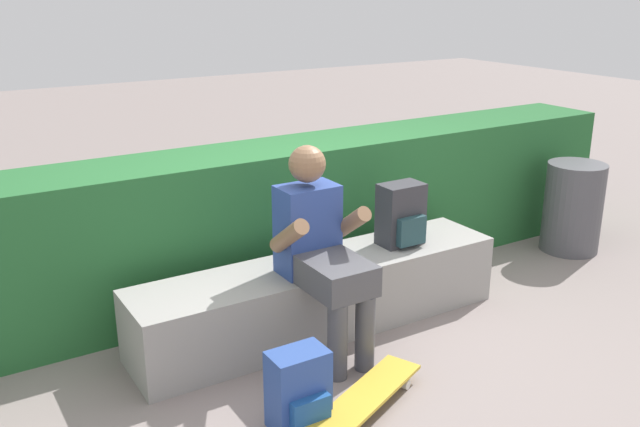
% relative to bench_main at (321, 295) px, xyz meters
% --- Properties ---
extents(ground_plane, '(24.00, 24.00, 0.00)m').
position_rel_bench_main_xyz_m(ground_plane, '(0.00, -0.27, -0.22)').
color(ground_plane, gray).
extents(bench_main, '(2.37, 0.50, 0.44)m').
position_rel_bench_main_xyz_m(bench_main, '(0.00, 0.00, 0.00)').
color(bench_main, '#989590').
rests_on(bench_main, ground).
extents(person_skater, '(0.49, 0.62, 1.19)m').
position_rel_bench_main_xyz_m(person_skater, '(-0.14, -0.22, 0.42)').
color(person_skater, '#2D4793').
rests_on(person_skater, ground).
extents(skateboard_near_person, '(0.81, 0.51, 0.09)m').
position_rel_bench_main_xyz_m(skateboard_near_person, '(-0.27, -0.86, -0.15)').
color(skateboard_near_person, gold).
rests_on(skateboard_near_person, ground).
extents(backpack_on_bench, '(0.28, 0.23, 0.40)m').
position_rel_bench_main_xyz_m(backpack_on_bench, '(0.60, -0.01, 0.41)').
color(backpack_on_bench, '#333338').
rests_on(backpack_on_bench, bench_main).
extents(backpack_on_ground, '(0.28, 0.23, 0.40)m').
position_rel_bench_main_xyz_m(backpack_on_ground, '(-0.62, -0.81, -0.03)').
color(backpack_on_ground, '#2D4C99').
rests_on(backpack_on_ground, ground).
extents(hedge_row, '(6.42, 0.60, 1.00)m').
position_rel_bench_main_xyz_m(hedge_row, '(-0.23, 0.73, 0.28)').
color(hedge_row, '#266330').
rests_on(hedge_row, ground).
extents(trash_bin, '(0.45, 0.45, 0.71)m').
position_rel_bench_main_xyz_m(trash_bin, '(2.40, 0.09, 0.14)').
color(trash_bin, '#4C4C51').
rests_on(trash_bin, ground).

